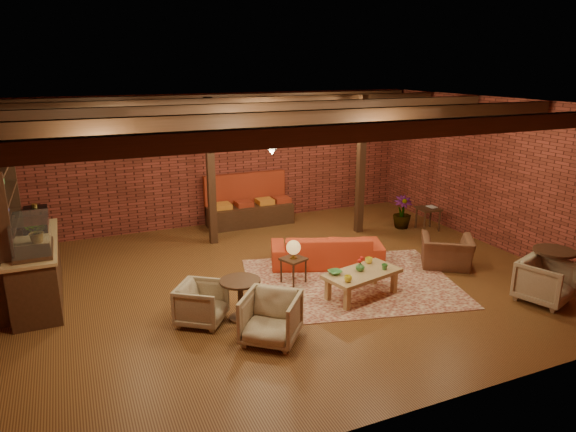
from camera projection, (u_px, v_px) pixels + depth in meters
name	position (u px, v px, depth m)	size (l,w,h in m)	color
floor	(283.00, 281.00, 9.48)	(10.00, 10.00, 0.00)	#442411
ceiling	(283.00, 105.00, 8.57)	(10.00, 8.00, 0.02)	black
wall_back	(219.00, 160.00, 12.54)	(10.00, 0.02, 3.20)	#5E241B
wall_front	(428.00, 283.00, 5.51)	(10.00, 0.02, 3.20)	#5E241B
wall_right	(499.00, 174.00, 10.93)	(0.02, 8.00, 3.20)	#5E241B
ceiling_beams	(283.00, 112.00, 8.60)	(9.80, 6.40, 0.22)	black
ceiling_pipe	(251.00, 117.00, 10.07)	(0.12, 0.12, 9.60)	black
post_left	(211.00, 173.00, 11.08)	(0.16, 0.16, 3.20)	black
post_right	(361.00, 166.00, 11.85)	(0.16, 0.16, 3.20)	black
service_counter	(34.00, 255.00, 8.56)	(0.80, 2.50, 1.60)	black
plant_counter	(38.00, 227.00, 8.66)	(0.35, 0.39, 0.30)	#337F33
shelving_hutch	(4.00, 233.00, 8.39)	(0.52, 2.00, 2.40)	black
banquette	(250.00, 205.00, 12.69)	(2.10, 0.70, 1.00)	maroon
service_sign	(254.00, 132.00, 11.76)	(0.86, 0.06, 0.30)	orange
ceiling_spotlights	(283.00, 125.00, 8.66)	(6.40, 4.40, 0.28)	black
rug	(350.00, 282.00, 9.43)	(3.73, 2.85, 0.01)	maroon
sofa	(327.00, 249.00, 10.18)	(2.19, 0.86, 0.64)	red
coffee_table	(361.00, 275.00, 8.74)	(1.46, 0.96, 0.71)	#997B47
side_table_lamp	(293.00, 251.00, 9.24)	(0.51, 0.51, 0.82)	black
round_table_left	(240.00, 293.00, 7.96)	(0.63, 0.63, 0.66)	black
armchair_a	(202.00, 302.00, 7.87)	(0.69, 0.64, 0.71)	beige
armchair_b	(271.00, 316.00, 7.34)	(0.77, 0.72, 0.79)	beige
armchair_right	(447.00, 247.00, 10.04)	(0.95, 0.62, 0.83)	brown
side_table_book	(428.00, 209.00, 12.29)	(0.55, 0.55, 0.57)	black
round_table_right	(552.00, 265.00, 8.83)	(0.69, 0.69, 0.81)	black
armchair_far	(545.00, 279.00, 8.57)	(0.78, 0.73, 0.80)	beige
plant_tall	(404.00, 180.00, 12.24)	(1.33, 1.33, 2.37)	#4C7F4C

